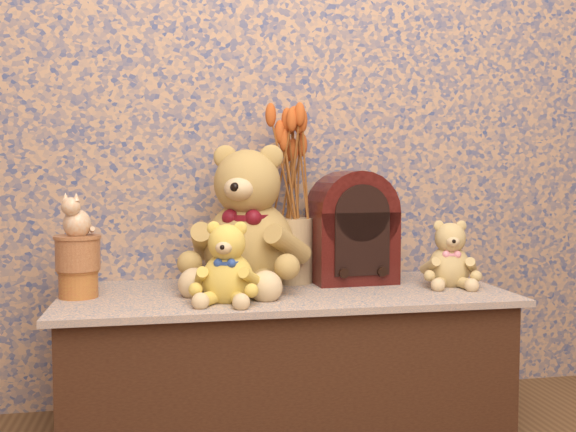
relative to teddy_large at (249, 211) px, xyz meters
name	(u,v)px	position (x,y,z in m)	size (l,w,h in m)	color
display_shelf	(285,359)	(0.10, -0.09, -0.47)	(1.38, 0.59, 0.44)	#3C587B
teddy_large	(249,211)	(0.00, 0.00, 0.00)	(0.39, 0.47, 0.50)	#A47D3F
teddy_medium	(228,259)	(-0.09, -0.23, -0.12)	(0.20, 0.24, 0.25)	gold
teddy_small	(449,251)	(0.65, -0.11, -0.13)	(0.18, 0.22, 0.23)	tan
cathedral_radio	(352,227)	(0.35, 0.03, -0.06)	(0.28, 0.20, 0.38)	#360C09
ceramic_vase	(293,250)	(0.16, 0.05, -0.14)	(0.13, 0.13, 0.22)	tan
dried_stalks	(293,160)	(0.16, 0.05, 0.17)	(0.20, 0.20, 0.39)	#C2511F
biscuit_tin_lower	(78,284)	(-0.53, -0.08, -0.21)	(0.11, 0.11, 0.08)	gold
biscuit_tin_upper	(78,253)	(-0.53, -0.08, -0.11)	(0.13, 0.13, 0.10)	tan
cat_figurine	(77,214)	(-0.53, -0.08, 0.00)	(0.10, 0.11, 0.13)	silver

